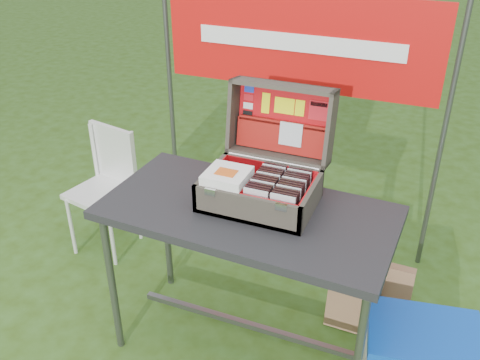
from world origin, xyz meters
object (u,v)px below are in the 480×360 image
at_px(table, 247,280).
at_px(cardboard_box, 368,298).
at_px(suitcase, 265,152).
at_px(chair, 102,194).

height_order(table, cardboard_box, table).
height_order(table, suitcase, suitcase).
relative_size(table, cardboard_box, 3.03).
xyz_separation_m(table, cardboard_box, (0.55, 0.32, -0.19)).
xyz_separation_m(table, chair, (-1.15, 0.44, -0.02)).
height_order(suitcase, cardboard_box, suitcase).
height_order(suitcase, chair, suitcase).
distance_m(suitcase, cardboard_box, 1.00).
xyz_separation_m(suitcase, chair, (-1.18, 0.32, -0.66)).
distance_m(table, chair, 1.23).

